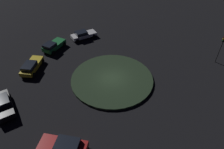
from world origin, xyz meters
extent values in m
plane|color=black|center=(0.00, 0.00, 0.00)|extent=(119.89, 119.89, 0.00)
cylinder|color=#263823|center=(0.00, 0.00, 0.16)|extent=(11.02, 11.02, 0.31)
cube|color=white|center=(-0.48, -12.32, 0.60)|extent=(4.50, 2.04, 0.56)
cube|color=black|center=(-0.03, -12.29, 1.13)|extent=(2.06, 1.65, 0.52)
cylinder|color=black|center=(-1.99, -13.30, 0.32)|extent=(0.65, 0.27, 0.64)
cylinder|color=black|center=(-2.12, -11.58, 0.32)|extent=(0.65, 0.27, 0.64)
cylinder|color=black|center=(1.16, -13.06, 0.32)|extent=(0.65, 0.27, 0.64)
cylinder|color=black|center=(1.03, -11.35, 0.32)|extent=(0.65, 0.27, 0.64)
cube|color=black|center=(13.41, -0.68, 0.70)|extent=(2.30, 4.60, 0.74)
cube|color=black|center=(13.43, -0.87, 1.33)|extent=(1.82, 2.09, 0.50)
cylinder|color=black|center=(12.66, -2.36, 0.33)|extent=(0.29, 0.69, 0.67)
cylinder|color=black|center=(12.33, 0.81, 0.33)|extent=(0.29, 0.69, 0.67)
cube|color=#1E7238|center=(5.08, -11.01, 0.70)|extent=(4.24, 3.81, 0.70)
cube|color=black|center=(5.87, -10.42, 1.28)|extent=(2.34, 2.31, 0.45)
cylinder|color=black|center=(4.48, -12.58, 0.35)|extent=(0.69, 0.60, 0.70)
cylinder|color=black|center=(3.41, -11.16, 0.35)|extent=(0.69, 0.60, 0.70)
cylinder|color=black|center=(6.76, -10.85, 0.35)|extent=(0.69, 0.60, 0.70)
cylinder|color=black|center=(5.69, -9.44, 0.35)|extent=(0.69, 0.60, 0.70)
cube|color=gold|center=(9.23, -6.97, 0.64)|extent=(3.84, 4.59, 0.60)
cube|color=black|center=(9.60, -6.41, 1.19)|extent=(2.43, 2.61, 0.49)
cylinder|color=black|center=(9.07, -8.76, 0.34)|extent=(0.56, 0.70, 0.69)
cylinder|color=black|center=(7.64, -7.81, 0.34)|extent=(0.56, 0.70, 0.69)
cylinder|color=black|center=(10.81, -6.14, 0.34)|extent=(0.56, 0.70, 0.69)
cylinder|color=black|center=(9.38, -5.19, 0.34)|extent=(0.56, 0.70, 0.69)
cube|color=red|center=(8.71, 7.30, 0.66)|extent=(4.68, 4.13, 0.69)
cube|color=black|center=(8.31, 7.60, 1.26)|extent=(2.68, 2.55, 0.50)
cylinder|color=black|center=(9.49, 5.61, 0.32)|extent=(0.64, 0.55, 0.63)
cylinder|color=black|center=(6.88, 7.58, 0.32)|extent=(0.64, 0.55, 0.63)
cylinder|color=#2D2D2D|center=(-15.77, 3.20, 1.75)|extent=(0.12, 0.12, 3.51)
cube|color=black|center=(-15.77, 3.20, 3.96)|extent=(0.28, 0.34, 0.90)
sphere|color=#3F0C0C|center=(-15.63, 3.17, 4.23)|extent=(0.20, 0.20, 0.20)
sphere|color=yellow|center=(-15.63, 3.17, 3.96)|extent=(0.20, 0.20, 0.20)
sphere|color=#0F3819|center=(-15.63, 3.17, 3.69)|extent=(0.20, 0.20, 0.20)
camera|label=1|loc=(9.06, 18.51, 18.07)|focal=32.41mm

